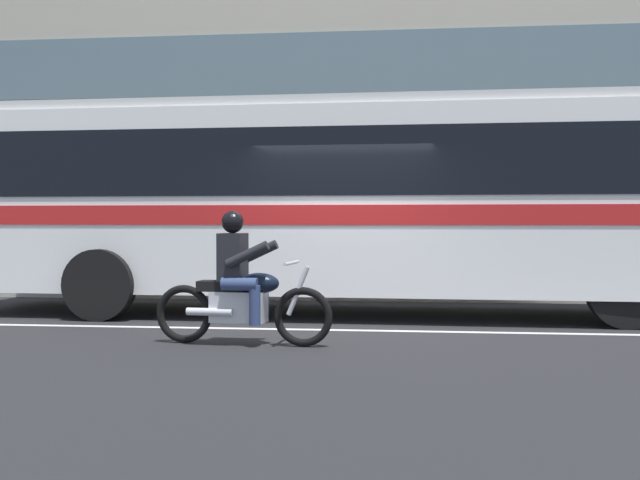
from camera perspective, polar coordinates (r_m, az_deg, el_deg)
The scene contains 6 objects.
ground_plane at distance 11.26m, azimuth 1.55°, elevation -6.02°, with size 60.00×60.00×0.00m, color black.
sidewalk_curb at distance 16.31m, azimuth 3.14°, elevation -3.43°, with size 28.00×3.80×0.15m, color #A39E93.
lane_center_stripe at distance 10.66m, azimuth 1.26°, elevation -6.41°, with size 26.60×0.14×0.01m, color silver.
transit_bus at distance 12.33m, azimuth 3.77°, elevation 3.41°, with size 12.65×2.96×3.22m.
motorcycle_with_rider at distance 9.41m, azimuth -5.61°, elevation -3.47°, with size 2.14×0.64×1.56m.
fire_hydrant at distance 16.06m, azimuth -10.20°, elevation -1.94°, with size 0.22×0.30×0.75m.
Camera 1 is at (0.99, -11.12, 1.46)m, focal length 45.02 mm.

